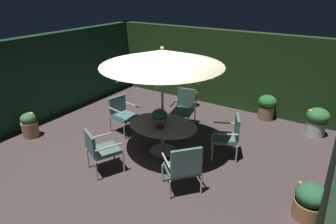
# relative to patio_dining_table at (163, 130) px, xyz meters

# --- Properties ---
(ground_plane) EXTENTS (7.88, 7.99, 0.02)m
(ground_plane) POSITION_rel_patio_dining_table_xyz_m (-0.21, -0.29, -0.58)
(ground_plane) COLOR #483B3A
(hedge_backdrop_rear) EXTENTS (7.88, 0.30, 2.41)m
(hedge_backdrop_rear) POSITION_rel_patio_dining_table_xyz_m (-0.21, 3.56, 0.63)
(hedge_backdrop_rear) COLOR #1E3717
(hedge_backdrop_rear) RESTS_ON ground_plane
(hedge_backdrop_left) EXTENTS (0.30, 7.99, 2.41)m
(hedge_backdrop_left) POSITION_rel_patio_dining_table_xyz_m (-4.00, -0.29, 0.63)
(hedge_backdrop_left) COLOR #153420
(hedge_backdrop_left) RESTS_ON ground_plane
(patio_dining_table) EXTENTS (1.67, 1.29, 0.71)m
(patio_dining_table) POSITION_rel_patio_dining_table_xyz_m (0.00, 0.00, 0.00)
(patio_dining_table) COLOR #BBB5A7
(patio_dining_table) RESTS_ON ground_plane
(patio_umbrella) EXTENTS (2.65, 2.65, 2.50)m
(patio_umbrella) POSITION_rel_patio_dining_table_xyz_m (-0.00, -0.00, 1.69)
(patio_umbrella) COLOR #B6B2A7
(patio_umbrella) RESTS_ON ground_plane
(centerpiece_planter) EXTENTS (0.35, 0.35, 0.45)m
(centerpiece_planter) POSITION_rel_patio_dining_table_xyz_m (0.01, -0.13, 0.40)
(centerpiece_planter) COLOR #887053
(centerpiece_planter) RESTS_ON patio_dining_table
(patio_chair_north) EXTENTS (0.76, 0.77, 1.00)m
(patio_chair_north) POSITION_rel_patio_dining_table_xyz_m (1.38, 0.65, -0.01)
(patio_chair_north) COLOR #BBB3A5
(patio_chair_north) RESTS_ON ground_plane
(patio_chair_northeast) EXTENTS (0.67, 0.70, 1.03)m
(patio_chair_northeast) POSITION_rel_patio_dining_table_xyz_m (-0.29, 1.51, 0.00)
(patio_chair_northeast) COLOR #B6B7A7
(patio_chair_northeast) RESTS_ON ground_plane
(patio_chair_east) EXTENTS (0.73, 0.68, 0.94)m
(patio_chair_east) POSITION_rel_patio_dining_table_xyz_m (-1.50, 0.30, -0.02)
(patio_chair_east) COLOR #BCB0A7
(patio_chair_east) RESTS_ON ground_plane
(patio_chair_southeast) EXTENTS (0.78, 0.80, 0.95)m
(patio_chair_southeast) POSITION_rel_patio_dining_table_xyz_m (-0.64, -1.38, -0.01)
(patio_chair_southeast) COLOR #B8B0AB
(patio_chair_southeast) RESTS_ON ground_plane
(patio_chair_south) EXTENTS (0.85, 0.85, 1.02)m
(patio_chair_south) POSITION_rel_patio_dining_table_xyz_m (1.15, -1.02, -0.00)
(patio_chair_south) COLOR #B6B4AD
(patio_chair_south) RESTS_ON ground_plane
(potted_plant_front_corner) EXTENTS (0.57, 0.57, 0.75)m
(potted_plant_front_corner) POSITION_rel_patio_dining_table_xyz_m (2.92, 2.87, -0.16)
(potted_plant_front_corner) COLOR beige
(potted_plant_front_corner) RESTS_ON ground_plane
(potted_plant_right_near) EXTENTS (0.52, 0.52, 0.73)m
(potted_plant_right_near) POSITION_rel_patio_dining_table_xyz_m (1.55, 3.18, -0.18)
(potted_plant_right_near) COLOR #7F684C
(potted_plant_right_near) RESTS_ON ground_plane
(potted_plant_back_center) EXTENTS (0.41, 0.41, 0.66)m
(potted_plant_back_center) POSITION_rel_patio_dining_table_xyz_m (-3.32, -1.24, -0.25)
(potted_plant_back_center) COLOR #8D6445
(potted_plant_back_center) RESTS_ON ground_plane
(potted_plant_back_left) EXTENTS (0.42, 0.42, 0.55)m
(potted_plant_back_left) POSITION_rel_patio_dining_table_xyz_m (-0.79, 2.88, -0.28)
(potted_plant_back_left) COLOR #8E6544
(potted_plant_back_left) RESTS_ON ground_plane
(potted_plant_right_far) EXTENTS (0.52, 0.52, 0.65)m
(potted_plant_right_far) POSITION_rel_patio_dining_table_xyz_m (3.28, -0.45, -0.24)
(potted_plant_right_far) COLOR #A76F44
(potted_plant_right_far) RESTS_ON ground_plane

